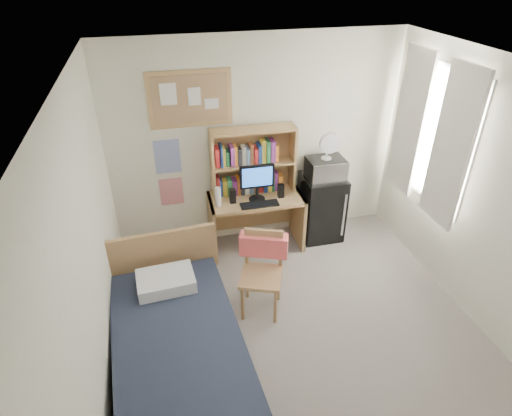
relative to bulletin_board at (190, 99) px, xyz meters
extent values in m
cube|color=gray|center=(0.78, -2.08, -1.93)|extent=(3.60, 4.20, 0.02)
cube|color=white|center=(0.78, -2.08, 0.68)|extent=(3.60, 4.20, 0.02)
cube|color=white|center=(0.78, 0.02, -0.62)|extent=(3.60, 0.04, 2.60)
cube|color=white|center=(-1.02, -2.08, -0.62)|extent=(0.04, 4.20, 2.60)
cube|color=white|center=(2.58, -2.08, -0.62)|extent=(0.04, 4.20, 2.60)
cube|color=white|center=(2.53, -0.88, -0.32)|extent=(0.10, 1.40, 1.70)
cube|color=white|center=(2.50, -1.28, -0.32)|extent=(0.04, 0.55, 1.70)
cube|color=white|center=(2.50, -0.48, -0.32)|extent=(0.04, 0.55, 1.70)
cube|color=tan|center=(0.00, 0.00, 0.00)|extent=(0.94, 0.03, 0.64)
cube|color=#2945A7|center=(-0.32, 0.01, -0.67)|extent=(0.30, 0.01, 0.42)
cube|color=red|center=(-0.32, 0.01, -1.14)|extent=(0.28, 0.01, 0.36)
cube|color=tan|center=(0.68, -0.29, -1.56)|extent=(1.18, 0.61, 0.73)
cube|color=tan|center=(0.45, -1.45, -1.46)|extent=(0.60, 0.60, 0.92)
cube|color=black|center=(1.58, -0.26, -1.48)|extent=(0.52, 0.52, 0.88)
cube|color=#1A2030|center=(-0.46, -2.27, -1.62)|extent=(1.22, 2.24, 0.60)
cube|color=tan|center=(0.68, -0.14, -0.77)|extent=(1.03, 0.28, 0.84)
cube|color=black|center=(0.68, -0.35, -0.97)|extent=(0.42, 0.04, 0.44)
cube|color=black|center=(0.68, -0.49, -1.18)|extent=(0.46, 0.16, 0.02)
cube|color=black|center=(0.38, -0.35, -1.10)|extent=(0.07, 0.07, 0.18)
cube|color=black|center=(0.98, -0.36, -1.11)|extent=(0.07, 0.07, 0.17)
cylinder|color=white|center=(0.20, -0.38, -1.07)|extent=(0.07, 0.07, 0.24)
cube|color=#FF6261|center=(0.53, -1.26, -1.21)|extent=(0.52, 0.33, 0.24)
cube|color=silver|center=(1.58, -0.28, -0.91)|extent=(0.45, 0.35, 0.26)
cylinder|color=white|center=(1.58, -0.28, -0.62)|extent=(0.26, 0.26, 0.32)
cube|color=white|center=(-0.50, -1.52, -1.26)|extent=(0.55, 0.40, 0.13)
camera|label=1|loc=(-0.42, -4.73, 1.44)|focal=30.00mm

